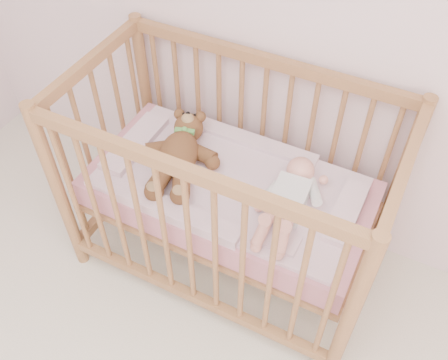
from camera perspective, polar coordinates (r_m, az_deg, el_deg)
The scene contains 5 objects.
crib at distance 2.18m, azimuth 0.59°, elevation -1.27°, with size 1.36×0.76×1.00m, color #A37045, non-canonical shape.
mattress at distance 2.19m, azimuth 0.59°, elevation -1.52°, with size 1.22×0.62×0.13m, color pink.
blanket at distance 2.14m, azimuth 0.60°, elevation -0.21°, with size 1.10×0.58×0.06m, color #E29CB7, non-canonical shape.
baby at distance 2.00m, azimuth 7.46°, elevation -1.77°, with size 0.25×0.53×0.13m, color white, non-canonical shape.
teddy_bear at distance 2.15m, azimuth -5.19°, elevation 3.04°, with size 0.37×0.53×0.15m, color brown, non-canonical shape.
Camera 1 is at (0.37, 0.30, 2.14)m, focal length 40.00 mm.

